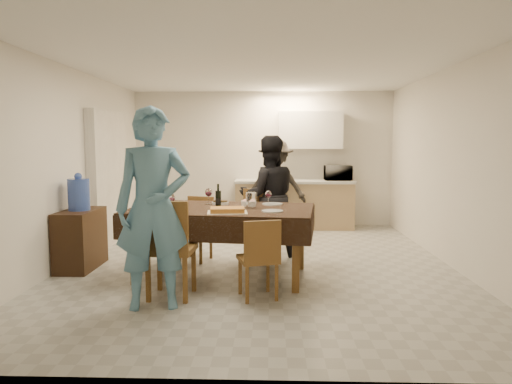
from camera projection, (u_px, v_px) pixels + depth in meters
floor at (259, 264)px, 6.07m from camera, size 5.00×6.00×0.02m
ceiling at (259, 64)px, 5.79m from camera, size 5.00×6.00×0.02m
wall_back at (263, 159)px, 8.91m from camera, size 5.00×0.02×2.60m
wall_front at (247, 189)px, 2.95m from camera, size 5.00×0.02×2.60m
wall_left at (70, 166)px, 6.01m from camera, size 0.02×6.00×2.60m
wall_right at (453, 167)px, 5.85m from camera, size 0.02×6.00×2.60m
stub_partition at (109, 178)px, 7.23m from camera, size 0.15×1.40×2.10m
kitchen_base_cabinet at (294, 205)px, 8.67m from camera, size 2.20×0.60×0.86m
kitchen_worktop at (294, 181)px, 8.62m from camera, size 2.24×0.64×0.05m
upper_cabinet at (310, 130)px, 8.65m from camera, size 1.20×0.34×0.70m
dining_table at (222, 211)px, 5.43m from camera, size 2.27×1.50×0.84m
chair_near_left at (169, 239)px, 4.61m from camera, size 0.50×0.50×0.56m
chair_near_right at (258, 251)px, 4.62m from camera, size 0.47×0.48×0.45m
chair_far_left at (194, 223)px, 6.13m from camera, size 0.49×0.50×0.47m
chair_far_right at (261, 219)px, 6.09m from camera, size 0.51×0.51×0.53m
console at (81, 239)px, 5.84m from camera, size 0.41×0.81×0.75m
water_jug at (79, 194)px, 5.77m from camera, size 0.27×0.27×0.40m
wine_bottle at (218, 196)px, 5.46m from camera, size 0.07×0.07×0.28m
water_pitcher at (251, 200)px, 5.35m from camera, size 0.12×0.12×0.19m
savoury_tart at (227, 210)px, 5.04m from camera, size 0.47×0.37×0.05m
salad_bowl at (248, 203)px, 5.59m from camera, size 0.16×0.16×0.06m
mushroom_dish at (220, 203)px, 5.70m from camera, size 0.19×0.19×0.03m
wine_glass_a at (171, 202)px, 5.18m from camera, size 0.09×0.09×0.19m
wine_glass_b at (268, 198)px, 5.64m from camera, size 0.08×0.08×0.18m
wine_glass_c at (209, 196)px, 5.72m from camera, size 0.09×0.09×0.20m
plate_near_left at (166, 210)px, 5.14m from camera, size 0.29×0.29×0.02m
plate_near_right at (272, 211)px, 5.10m from camera, size 0.24×0.24×0.01m
plate_far_left at (177, 204)px, 5.74m from camera, size 0.26×0.26×0.01m
plate_far_right at (272, 204)px, 5.70m from camera, size 0.25×0.25×0.01m
microwave at (338, 173)px, 8.57m from camera, size 0.50×0.34×0.28m
person_near at (153, 208)px, 4.38m from camera, size 0.80×0.61×1.95m
person_far at (269, 196)px, 6.45m from camera, size 0.93×0.78×1.71m
person_kitchen at (276, 186)px, 8.19m from camera, size 1.08×0.62×1.67m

